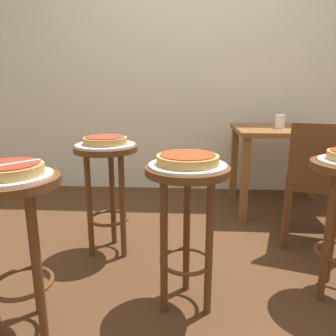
{
  "coord_description": "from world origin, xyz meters",
  "views": [
    {
      "loc": [
        0.01,
        -1.76,
        1.06
      ],
      "look_at": [
        -0.09,
        -0.07,
        0.64
      ],
      "focal_mm": 34.88,
      "sensor_mm": 36.0,
      "label": 1
    }
  ],
  "objects_px": {
    "serving_plate_foreground": "(10,176)",
    "stool_rear": "(107,175)",
    "pizza_server_knife": "(13,164)",
    "stool_middle": "(187,205)",
    "cup_near_edge": "(280,122)",
    "serving_plate_middle": "(188,165)",
    "serving_plate_rear": "(105,145)",
    "wooden_chair": "(319,180)",
    "dining_table": "(285,142)",
    "pizza_foreground": "(9,169)",
    "pizza_rear": "(105,140)",
    "stool_foreground": "(15,221)",
    "pizza_middle": "(188,159)",
    "condiment_shaker": "(278,124)"
  },
  "relations": [
    {
      "from": "condiment_shaker",
      "to": "stool_rear",
      "type": "bearing_deg",
      "value": -145.85
    },
    {
      "from": "stool_rear",
      "to": "cup_near_edge",
      "type": "relative_size",
      "value": 6.28
    },
    {
      "from": "wooden_chair",
      "to": "cup_near_edge",
      "type": "bearing_deg",
      "value": 98.71
    },
    {
      "from": "stool_middle",
      "to": "pizza_rear",
      "type": "height_order",
      "value": "pizza_rear"
    },
    {
      "from": "pizza_foreground",
      "to": "wooden_chair",
      "type": "relative_size",
      "value": 0.31
    },
    {
      "from": "serving_plate_foreground",
      "to": "stool_middle",
      "type": "xyz_separation_m",
      "value": [
        0.71,
        0.23,
        -0.19
      ]
    },
    {
      "from": "pizza_foreground",
      "to": "pizza_rear",
      "type": "xyz_separation_m",
      "value": [
        0.2,
        0.73,
        0.0
      ]
    },
    {
      "from": "pizza_middle",
      "to": "condiment_shaker",
      "type": "xyz_separation_m",
      "value": [
        0.75,
        1.36,
        0.02
      ]
    },
    {
      "from": "pizza_server_knife",
      "to": "pizza_middle",
      "type": "bearing_deg",
      "value": -28.47
    },
    {
      "from": "stool_middle",
      "to": "serving_plate_rear",
      "type": "distance_m",
      "value": 0.74
    },
    {
      "from": "pizza_rear",
      "to": "condiment_shaker",
      "type": "distance_m",
      "value": 1.52
    },
    {
      "from": "serving_plate_rear",
      "to": "pizza_server_knife",
      "type": "height_order",
      "value": "pizza_server_knife"
    },
    {
      "from": "stool_middle",
      "to": "stool_rear",
      "type": "bearing_deg",
      "value": 134.96
    },
    {
      "from": "stool_rear",
      "to": "pizza_server_knife",
      "type": "relative_size",
      "value": 3.23
    },
    {
      "from": "condiment_shaker",
      "to": "pizza_server_knife",
      "type": "xyz_separation_m",
      "value": [
        -1.43,
        -1.61,
        0.01
      ]
    },
    {
      "from": "wooden_chair",
      "to": "pizza_server_knife",
      "type": "xyz_separation_m",
      "value": [
        -1.54,
        -0.92,
        0.31
      ]
    },
    {
      "from": "serving_plate_foreground",
      "to": "stool_rear",
      "type": "height_order",
      "value": "serving_plate_foreground"
    },
    {
      "from": "pizza_foreground",
      "to": "cup_near_edge",
      "type": "relative_size",
      "value": 2.35
    },
    {
      "from": "stool_middle",
      "to": "wooden_chair",
      "type": "height_order",
      "value": "wooden_chair"
    },
    {
      "from": "serving_plate_middle",
      "to": "serving_plate_rear",
      "type": "xyz_separation_m",
      "value": [
        -0.5,
        0.51,
        0.0
      ]
    },
    {
      "from": "stool_rear",
      "to": "dining_table",
      "type": "height_order",
      "value": "dining_table"
    },
    {
      "from": "serving_plate_foreground",
      "to": "pizza_server_knife",
      "type": "bearing_deg",
      "value": -33.69
    },
    {
      "from": "serving_plate_middle",
      "to": "pizza_server_knife",
      "type": "relative_size",
      "value": 1.62
    },
    {
      "from": "pizza_foreground",
      "to": "serving_plate_middle",
      "type": "bearing_deg",
      "value": 17.99
    },
    {
      "from": "serving_plate_foreground",
      "to": "stool_middle",
      "type": "height_order",
      "value": "serving_plate_foreground"
    },
    {
      "from": "stool_foreground",
      "to": "serving_plate_rear",
      "type": "bearing_deg",
      "value": 74.7
    },
    {
      "from": "stool_foreground",
      "to": "stool_middle",
      "type": "xyz_separation_m",
      "value": [
        0.71,
        0.23,
        0.0
      ]
    },
    {
      "from": "stool_middle",
      "to": "cup_near_edge",
      "type": "distance_m",
      "value": 1.56
    },
    {
      "from": "cup_near_edge",
      "to": "condiment_shaker",
      "type": "distance_m",
      "value": 0.03
    },
    {
      "from": "pizza_foreground",
      "to": "pizza_middle",
      "type": "distance_m",
      "value": 0.74
    },
    {
      "from": "serving_plate_foreground",
      "to": "pizza_rear",
      "type": "bearing_deg",
      "value": 74.7
    },
    {
      "from": "stool_rear",
      "to": "serving_plate_middle",
      "type": "bearing_deg",
      "value": -45.04
    },
    {
      "from": "pizza_rear",
      "to": "stool_middle",
      "type": "bearing_deg",
      "value": -45.04
    },
    {
      "from": "pizza_middle",
      "to": "serving_plate_rear",
      "type": "xyz_separation_m",
      "value": [
        -0.5,
        0.51,
        -0.03
      ]
    },
    {
      "from": "pizza_rear",
      "to": "dining_table",
      "type": "relative_size",
      "value": 0.31
    },
    {
      "from": "serving_plate_foreground",
      "to": "serving_plate_middle",
      "type": "height_order",
      "value": "same"
    },
    {
      "from": "serving_plate_foreground",
      "to": "stool_rear",
      "type": "distance_m",
      "value": 0.79
    },
    {
      "from": "serving_plate_rear",
      "to": "condiment_shaker",
      "type": "height_order",
      "value": "condiment_shaker"
    },
    {
      "from": "serving_plate_foreground",
      "to": "dining_table",
      "type": "xyz_separation_m",
      "value": [
        1.54,
        1.63,
        -0.11
      ]
    },
    {
      "from": "pizza_rear",
      "to": "stool_rear",
      "type": "bearing_deg",
      "value": 153.43
    },
    {
      "from": "stool_middle",
      "to": "condiment_shaker",
      "type": "relative_size",
      "value": 9.55
    },
    {
      "from": "dining_table",
      "to": "wooden_chair",
      "type": "relative_size",
      "value": 1.02
    },
    {
      "from": "stool_middle",
      "to": "dining_table",
      "type": "distance_m",
      "value": 1.63
    },
    {
      "from": "pizza_rear",
      "to": "wooden_chair",
      "type": "bearing_deg",
      "value": 6.9
    },
    {
      "from": "stool_foreground",
      "to": "cup_near_edge",
      "type": "relative_size",
      "value": 6.28
    },
    {
      "from": "serving_plate_foreground",
      "to": "stool_rear",
      "type": "xyz_separation_m",
      "value": [
        0.2,
        0.73,
        -0.19
      ]
    },
    {
      "from": "pizza_server_knife",
      "to": "serving_plate_middle",
      "type": "bearing_deg",
      "value": -28.47
    },
    {
      "from": "stool_foreground",
      "to": "pizza_middle",
      "type": "relative_size",
      "value": 2.51
    },
    {
      "from": "stool_rear",
      "to": "dining_table",
      "type": "xyz_separation_m",
      "value": [
        1.34,
        0.89,
        0.08
      ]
    },
    {
      "from": "serving_plate_middle",
      "to": "wooden_chair",
      "type": "xyz_separation_m",
      "value": [
        0.86,
        0.67,
        -0.25
      ]
    }
  ]
}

